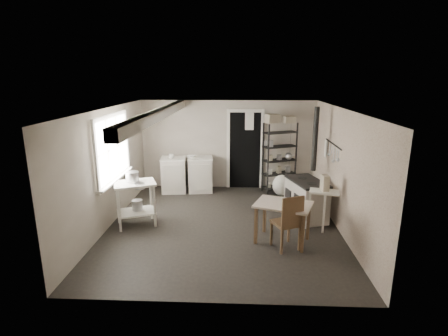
{
  "coord_description": "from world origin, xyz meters",
  "views": [
    {
      "loc": [
        0.31,
        -6.47,
        2.88
      ],
      "look_at": [
        0.0,
        0.3,
        1.1
      ],
      "focal_mm": 28.0,
      "sensor_mm": 36.0,
      "label": 1
    }
  ],
  "objects_px": {
    "chair": "(286,222)",
    "flour_sack": "(281,186)",
    "stockpot": "(132,179)",
    "stove": "(306,197)",
    "base_cabinets": "(187,174)",
    "prep_table": "(136,206)",
    "work_table": "(283,222)",
    "shelf_rack": "(279,155)"
  },
  "relations": [
    {
      "from": "work_table",
      "to": "chair",
      "type": "bearing_deg",
      "value": -83.98
    },
    {
      "from": "stockpot",
      "to": "shelf_rack",
      "type": "height_order",
      "value": "shelf_rack"
    },
    {
      "from": "shelf_rack",
      "to": "stove",
      "type": "height_order",
      "value": "shelf_rack"
    },
    {
      "from": "stockpot",
      "to": "flour_sack",
      "type": "xyz_separation_m",
      "value": [
        3.14,
        1.84,
        -0.7
      ]
    },
    {
      "from": "work_table",
      "to": "flour_sack",
      "type": "bearing_deg",
      "value": 83.87
    },
    {
      "from": "stockpot",
      "to": "chair",
      "type": "distance_m",
      "value": 3.08
    },
    {
      "from": "stockpot",
      "to": "base_cabinets",
      "type": "bearing_deg",
      "value": 70.1
    },
    {
      "from": "base_cabinets",
      "to": "work_table",
      "type": "xyz_separation_m",
      "value": [
        2.12,
        -2.77,
        -0.08
      ]
    },
    {
      "from": "stockpot",
      "to": "shelf_rack",
      "type": "relative_size",
      "value": 0.15
    },
    {
      "from": "stockpot",
      "to": "shelf_rack",
      "type": "xyz_separation_m",
      "value": [
        3.11,
        2.21,
        0.01
      ]
    },
    {
      "from": "chair",
      "to": "flour_sack",
      "type": "bearing_deg",
      "value": 60.7
    },
    {
      "from": "base_cabinets",
      "to": "prep_table",
      "type": "bearing_deg",
      "value": -114.31
    },
    {
      "from": "stove",
      "to": "work_table",
      "type": "height_order",
      "value": "stove"
    },
    {
      "from": "shelf_rack",
      "to": "work_table",
      "type": "height_order",
      "value": "shelf_rack"
    },
    {
      "from": "stockpot",
      "to": "chair",
      "type": "height_order",
      "value": "stockpot"
    },
    {
      "from": "shelf_rack",
      "to": "chair",
      "type": "xyz_separation_m",
      "value": [
        -0.21,
        -3.14,
        -0.46
      ]
    },
    {
      "from": "prep_table",
      "to": "flour_sack",
      "type": "height_order",
      "value": "prep_table"
    },
    {
      "from": "shelf_rack",
      "to": "stove",
      "type": "xyz_separation_m",
      "value": [
        0.39,
        -1.75,
        -0.51
      ]
    },
    {
      "from": "work_table",
      "to": "chair",
      "type": "distance_m",
      "value": 0.26
    },
    {
      "from": "prep_table",
      "to": "work_table",
      "type": "height_order",
      "value": "prep_table"
    },
    {
      "from": "flour_sack",
      "to": "prep_table",
      "type": "bearing_deg",
      "value": -148.05
    },
    {
      "from": "prep_table",
      "to": "chair",
      "type": "xyz_separation_m",
      "value": [
        2.84,
        -0.84,
        0.08
      ]
    },
    {
      "from": "prep_table",
      "to": "flour_sack",
      "type": "distance_m",
      "value": 3.64
    },
    {
      "from": "work_table",
      "to": "flour_sack",
      "type": "xyz_separation_m",
      "value": [
        0.27,
        2.53,
        -0.14
      ]
    },
    {
      "from": "prep_table",
      "to": "stockpot",
      "type": "bearing_deg",
      "value": 126.34
    },
    {
      "from": "prep_table",
      "to": "stockpot",
      "type": "xyz_separation_m",
      "value": [
        -0.06,
        0.08,
        0.54
      ]
    },
    {
      "from": "shelf_rack",
      "to": "work_table",
      "type": "bearing_deg",
      "value": -119.06
    },
    {
      "from": "prep_table",
      "to": "chair",
      "type": "height_order",
      "value": "chair"
    },
    {
      "from": "flour_sack",
      "to": "stove",
      "type": "bearing_deg",
      "value": -75.66
    },
    {
      "from": "base_cabinets",
      "to": "flour_sack",
      "type": "relative_size",
      "value": 2.54
    },
    {
      "from": "chair",
      "to": "flour_sack",
      "type": "height_order",
      "value": "chair"
    },
    {
      "from": "work_table",
      "to": "flour_sack",
      "type": "distance_m",
      "value": 2.55
    },
    {
      "from": "base_cabinets",
      "to": "chair",
      "type": "relative_size",
      "value": 1.36
    },
    {
      "from": "stockpot",
      "to": "stove",
      "type": "bearing_deg",
      "value": 7.63
    },
    {
      "from": "shelf_rack",
      "to": "work_table",
      "type": "relative_size",
      "value": 1.86
    },
    {
      "from": "stove",
      "to": "stockpot",
      "type": "bearing_deg",
      "value": 170.99
    },
    {
      "from": "prep_table",
      "to": "base_cabinets",
      "type": "bearing_deg",
      "value": 72.22
    },
    {
      "from": "prep_table",
      "to": "base_cabinets",
      "type": "xyz_separation_m",
      "value": [
        0.7,
        2.17,
        0.06
      ]
    },
    {
      "from": "base_cabinets",
      "to": "stockpot",
      "type": "bearing_deg",
      "value": -116.43
    },
    {
      "from": "chair",
      "to": "prep_table",
      "type": "bearing_deg",
      "value": 139.28
    },
    {
      "from": "work_table",
      "to": "base_cabinets",
      "type": "bearing_deg",
      "value": 127.38
    },
    {
      "from": "stockpot",
      "to": "chair",
      "type": "relative_size",
      "value": 0.27
    }
  ]
}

